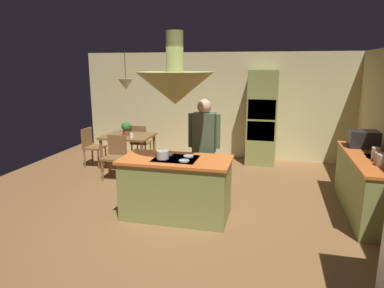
% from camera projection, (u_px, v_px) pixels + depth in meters
% --- Properties ---
extents(ground, '(8.16, 8.16, 0.00)m').
position_uv_depth(ground, '(180.00, 210.00, 5.45)').
color(ground, olive).
extents(wall_back, '(6.80, 0.10, 2.55)m').
position_uv_depth(wall_back, '(217.00, 106.00, 8.43)').
color(wall_back, beige).
rests_on(wall_back, ground).
extents(kitchen_island, '(1.63, 0.82, 0.93)m').
position_uv_depth(kitchen_island, '(176.00, 187.00, 5.16)').
color(kitchen_island, '#8C934C').
rests_on(kitchen_island, ground).
extents(counter_run_right, '(0.73, 2.11, 0.91)m').
position_uv_depth(counter_run_right, '(369.00, 185.00, 5.26)').
color(counter_run_right, '#8C934C').
rests_on(counter_run_right, ground).
extents(oven_tower, '(0.66, 0.62, 2.14)m').
position_uv_depth(oven_tower, '(262.00, 118.00, 7.84)').
color(oven_tower, '#8C934C').
rests_on(oven_tower, ground).
extents(dining_table, '(1.05, 0.86, 0.76)m').
position_uv_depth(dining_table, '(128.00, 140.00, 7.49)').
color(dining_table, brown).
rests_on(dining_table, ground).
extents(person_at_island, '(0.53, 0.23, 1.73)m').
position_uv_depth(person_at_island, '(204.00, 144.00, 5.62)').
color(person_at_island, tan).
rests_on(person_at_island, ground).
extents(range_hood, '(1.10, 1.10, 1.00)m').
position_uv_depth(range_hood, '(175.00, 86.00, 4.82)').
color(range_hood, '#8C934C').
extents(pendant_light_over_table, '(0.32, 0.32, 0.82)m').
position_uv_depth(pendant_light_over_table, '(126.00, 84.00, 7.22)').
color(pendant_light_over_table, beige).
extents(chair_facing_island, '(0.40, 0.40, 0.87)m').
position_uv_depth(chair_facing_island, '(115.00, 154.00, 6.91)').
color(chair_facing_island, brown).
rests_on(chair_facing_island, ground).
extents(chair_by_back_wall, '(0.40, 0.40, 0.87)m').
position_uv_depth(chair_by_back_wall, '(140.00, 140.00, 8.14)').
color(chair_by_back_wall, brown).
rests_on(chair_by_back_wall, ground).
extents(chair_at_corner, '(0.40, 0.40, 0.87)m').
position_uv_depth(chair_at_corner, '(91.00, 144.00, 7.73)').
color(chair_at_corner, brown).
rests_on(chair_at_corner, ground).
extents(potted_plant_on_table, '(0.20, 0.20, 0.30)m').
position_uv_depth(potted_plant_on_table, '(126.00, 128.00, 7.38)').
color(potted_plant_on_table, '#99382D').
rests_on(potted_plant_on_table, dining_table).
extents(cup_on_table, '(0.07, 0.07, 0.09)m').
position_uv_depth(cup_on_table, '(131.00, 135.00, 7.22)').
color(cup_on_table, white).
rests_on(cup_on_table, dining_table).
extents(canister_flour, '(0.14, 0.14, 0.16)m').
position_uv_depth(canister_flour, '(383.00, 160.00, 4.65)').
color(canister_flour, silver).
rests_on(canister_flour, counter_run_right).
extents(canister_sugar, '(0.11, 0.11, 0.14)m').
position_uv_depth(canister_sugar, '(379.00, 158.00, 4.82)').
color(canister_sugar, '#E0B78C').
rests_on(canister_sugar, counter_run_right).
extents(canister_tea, '(0.11, 0.11, 0.18)m').
position_uv_depth(canister_tea, '(376.00, 153.00, 4.99)').
color(canister_tea, silver).
rests_on(canister_tea, counter_run_right).
extents(microwave_on_counter, '(0.46, 0.36, 0.28)m').
position_uv_depth(microwave_on_counter, '(363.00, 139.00, 5.71)').
color(microwave_on_counter, '#232326').
rests_on(microwave_on_counter, counter_run_right).
extents(cooking_pot_on_cooktop, '(0.18, 0.18, 0.12)m').
position_uv_depth(cooking_pot_on_cooktop, '(163.00, 155.00, 4.95)').
color(cooking_pot_on_cooktop, '#B2B2B7').
rests_on(cooking_pot_on_cooktop, kitchen_island).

